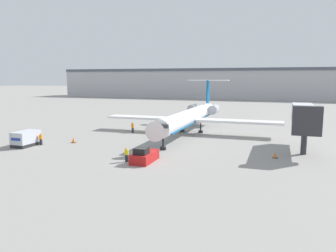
{
  "coord_description": "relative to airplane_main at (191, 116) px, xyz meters",
  "views": [
    {
      "loc": [
        14.08,
        -32.58,
        9.35
      ],
      "look_at": [
        0.0,
        9.01,
        2.89
      ],
      "focal_mm": 35.0,
      "sensor_mm": 36.0,
      "label": 1
    }
  ],
  "objects": [
    {
      "name": "luggage_cart",
      "position": [
        -18.76,
        -18.07,
        -1.86
      ],
      "size": [
        2.16,
        3.69,
        2.08
      ],
      "color": "#232326",
      "rests_on": "ground"
    },
    {
      "name": "traffic_cone_right",
      "position": [
        14.03,
        -14.16,
        -2.59
      ],
      "size": [
        0.6,
        0.6,
        0.66
      ],
      "color": "black",
      "rests_on": "ground"
    },
    {
      "name": "worker_on_apron",
      "position": [
        -17.31,
        -16.76,
        -2.03
      ],
      "size": [
        0.4,
        0.24,
        1.68
      ],
      "color": "#232838",
      "rests_on": "ground"
    },
    {
      "name": "ground_plane",
      "position": [
        0.04,
        -21.27,
        -2.91
      ],
      "size": [
        600.0,
        600.0,
        0.0
      ],
      "primitive_type": "plane",
      "color": "gray"
    },
    {
      "name": "airplane_main",
      "position": [
        0.0,
        0.0,
        0.0
      ],
      "size": [
        30.22,
        32.57,
        8.97
      ],
      "color": "white",
      "rests_on": "ground"
    },
    {
      "name": "worker_near_tug",
      "position": [
        -1.78,
        -21.39,
        -2.04
      ],
      "size": [
        0.4,
        0.24,
        1.66
      ],
      "color": "#232838",
      "rests_on": "ground"
    },
    {
      "name": "jet_bridge",
      "position": [
        17.3,
        -8.82,
        1.54
      ],
      "size": [
        3.2,
        11.66,
        6.19
      ],
      "color": "#2D2D33",
      "rests_on": "ground"
    },
    {
      "name": "pushback_tug",
      "position": [
        0.11,
        -20.72,
        -2.25
      ],
      "size": [
        2.01,
        4.23,
        1.78
      ],
      "color": "#B21919",
      "rests_on": "ground"
    },
    {
      "name": "worker_by_wing",
      "position": [
        -9.44,
        -3.21,
        -1.92
      ],
      "size": [
        0.4,
        0.26,
        1.85
      ],
      "color": "#232838",
      "rests_on": "ground"
    },
    {
      "name": "traffic_cone_left",
      "position": [
        -13.95,
        -13.93,
        -2.53
      ],
      "size": [
        0.61,
        0.61,
        0.78
      ],
      "color": "black",
      "rests_on": "ground"
    },
    {
      "name": "terminal_building",
      "position": [
        0.04,
        98.73,
        3.96
      ],
      "size": [
        180.0,
        16.8,
        13.68
      ],
      "color": "#B2B2B7",
      "rests_on": "ground"
    }
  ]
}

